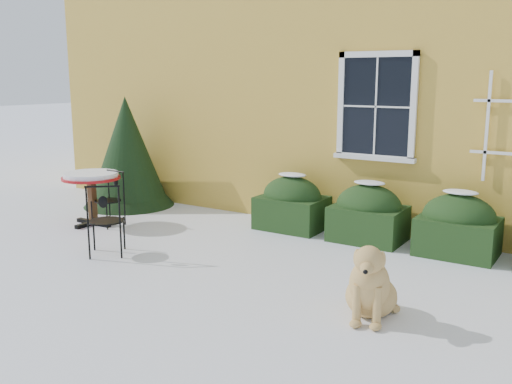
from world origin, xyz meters
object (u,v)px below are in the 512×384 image
Objects in this scene: patio_chair_near at (106,220)px; bistro_table at (91,181)px; evergreen_shrub at (128,162)px; patio_chair_far at (110,199)px; dog at (370,287)px.

bistro_table is at bearing -75.55° from patio_chair_near.
patio_chair_far is at bearing -56.99° from evergreen_shrub.
patio_chair_far is (-1.17, 1.18, -0.06)m from patio_chair_near.
dog is at bearing -10.92° from patio_chair_far.
evergreen_shrub is 1.54m from patio_chair_far.
evergreen_shrub is at bearing 126.02° from patio_chair_far.
dog is (3.84, -0.07, -0.17)m from patio_chair_near.
bistro_table is at bearing 154.31° from dog.
evergreen_shrub is 2.30× the size of patio_chair_far.
dog is (5.01, -1.24, -0.11)m from patio_chair_far.
patio_chair_near reaches higher than patio_chair_far.
bistro_table is 0.41m from patio_chair_far.
evergreen_shrub reaches higher than patio_chair_near.
bistro_table is 0.94× the size of patio_chair_near.
patio_chair_far is (0.81, -1.25, -0.38)m from evergreen_shrub.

